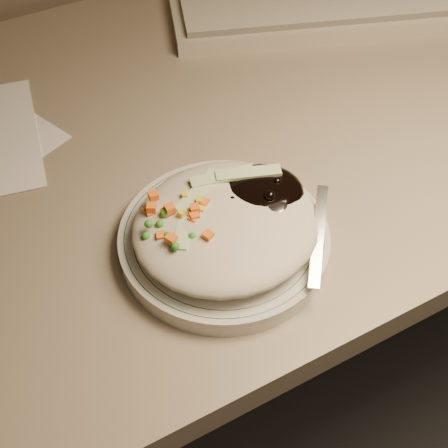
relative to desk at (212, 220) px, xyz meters
name	(u,v)px	position (x,y,z in m)	size (l,w,h in m)	color
desk	(212,220)	(0.00, 0.00, 0.00)	(1.40, 0.70, 0.74)	gray
plate	(224,240)	(-0.08, -0.19, 0.21)	(0.22, 0.22, 0.02)	silver
plate_rim	(224,234)	(-0.08, -0.19, 0.22)	(0.21, 0.21, 0.00)	#144723
meal	(228,219)	(-0.08, -0.20, 0.24)	(0.21, 0.19, 0.05)	#B6AB93
keyboard	(319,7)	(0.26, 0.13, 0.21)	(0.47, 0.30, 0.03)	#AFA48F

